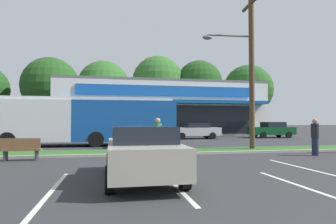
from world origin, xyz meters
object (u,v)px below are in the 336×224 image
bus_stop_bench (21,149)px  pedestrian_near_bench (315,137)px  city_bus (83,120)px  car_5 (142,152)px  car_2 (272,130)px  pedestrian_mid (158,139)px  car_4 (195,131)px  utility_pole (249,65)px  car_0 (134,132)px

bus_stop_bench → pedestrian_near_bench: (13.44, -0.80, 0.40)m
city_bus → car_5: size_ratio=2.80×
car_2 → pedestrian_mid: pedestrian_mid is taller
bus_stop_bench → car_4: car_4 is taller
utility_pole → car_2: utility_pole is taller
utility_pole → car_5: utility_pole is taller
car_4 → pedestrian_near_bench: 14.21m
bus_stop_bench → pedestrian_near_bench: 13.46m
car_4 → pedestrian_near_bench: bearing=97.4°
car_2 → car_5: size_ratio=1.01×
city_bus → pedestrian_near_bench: 14.07m
car_4 → car_5: size_ratio=1.06×
car_0 → pedestrian_near_bench: size_ratio=2.62×
bus_stop_bench → city_bus: bearing=-104.6°
car_4 → bus_stop_bench: bearing=48.9°
car_0 → pedestrian_near_bench: 16.22m
utility_pole → pedestrian_mid: bearing=-153.8°
utility_pole → car_4: (0.14, 11.26, -4.10)m
car_2 → pedestrian_mid: (-14.15, -14.46, 0.09)m
car_0 → pedestrian_mid: pedestrian_mid is taller
bus_stop_bench → pedestrian_near_bench: pedestrian_near_bench is taller
car_2 → pedestrian_near_bench: size_ratio=2.51×
bus_stop_bench → car_2: car_2 is taller
pedestrian_near_bench → car_2: bearing=-109.8°
utility_pole → city_bus: 11.31m
car_5 → pedestrian_mid: pedestrian_mid is taller
car_5 → pedestrian_mid: size_ratio=2.47×
utility_pole → bus_stop_bench: bearing=-169.9°
car_5 → pedestrian_mid: (1.11, 4.17, 0.12)m
bus_stop_bench → car_2: size_ratio=0.36×
car_0 → car_2: car_2 is taller
car_4 → pedestrian_near_bench: pedestrian_near_bench is taller
utility_pole → car_4: utility_pole is taller
city_bus → pedestrian_near_bench: city_bus is taller
car_0 → car_2: bearing=-179.3°
car_4 → car_2: bearing=-177.5°
car_0 → pedestrian_mid: 14.30m
bus_stop_bench → car_5: car_5 is taller
utility_pole → car_5: bearing=-134.4°
car_0 → pedestrian_mid: bearing=89.8°
car_5 → utility_pole: bearing=-44.4°
car_2 → car_5: (-15.26, -18.63, -0.03)m
car_2 → pedestrian_mid: size_ratio=2.49×
car_5 → pedestrian_mid: 4.32m
bus_stop_bench → car_4: bearing=-131.1°
utility_pole → pedestrian_near_bench: size_ratio=5.07×
car_0 → utility_pole: bearing=116.5°
utility_pole → car_5: size_ratio=2.04×
car_0 → car_4: size_ratio=0.99×
city_bus → pedestrian_near_bench: size_ratio=6.98×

